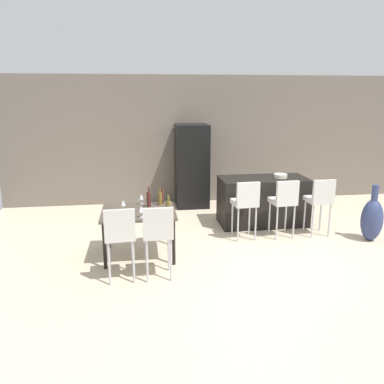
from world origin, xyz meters
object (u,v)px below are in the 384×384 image
bar_chair_right (320,198)px  wine_bottle_left (169,208)px  dining_chair_far (158,231)px  wine_bottle_far (149,199)px  kitchen_island (263,201)px  dining_chair_near (120,233)px  wine_bottle_end (162,197)px  dining_table (139,215)px  wine_bottle_inner (168,207)px  fruit_bowl (281,176)px  wine_glass_right (141,197)px  bar_chair_left (246,201)px  wine_glass_near (123,203)px  wine_bottle_middle (160,198)px  floor_vase (372,219)px  bar_chair_middle (284,199)px  wine_glass_corner (141,209)px  refrigerator (192,166)px

bar_chair_right → wine_bottle_left: (-2.75, -0.82, 0.16)m
dining_chair_far → wine_bottle_far: wine_bottle_far is taller
kitchen_island → dining_chair_near: dining_chair_near is taller
bar_chair_right → wine_bottle_end: (-2.80, -0.08, 0.15)m
dining_table → wine_bottle_inner: bearing=-27.3°
bar_chair_right → fruit_bowl: 0.93m
kitchen_island → wine_glass_right: kitchen_island is taller
bar_chair_left → wine_glass_right: (-1.78, -0.10, 0.17)m
wine_bottle_inner → wine_glass_near: bearing=158.6°
wine_bottle_inner → wine_bottle_middle: size_ratio=1.03×
dining_chair_far → wine_bottle_middle: bearing=85.1°
wine_bottle_left → wine_glass_right: (-0.39, 0.71, 0.00)m
fruit_bowl → dining_chair_far: bearing=-140.3°
dining_table → floor_vase: bearing=1.7°
dining_chair_near → bar_chair_middle: bearing=25.0°
wine_glass_right → fruit_bowl: bearing=17.9°
bar_chair_middle → wine_bottle_left: (-2.08, -0.82, 0.16)m
wine_bottle_end → bar_chair_middle: bearing=2.3°
bar_chair_left → dining_chair_far: same height
kitchen_island → bar_chair_middle: 0.82m
dining_table → fruit_bowl: size_ratio=4.47×
fruit_bowl → bar_chair_left: bearing=-139.6°
wine_bottle_middle → wine_glass_corner: (-0.31, -0.62, 0.01)m
kitchen_island → fruit_bowl: fruit_bowl is taller
bar_chair_middle → wine_glass_corner: bearing=-162.0°
wine_bottle_left → floor_vase: (3.55, 0.46, -0.48)m
kitchen_island → fruit_bowl: (0.33, -0.02, 0.50)m
dining_table → floor_vase: (3.99, 0.12, -0.28)m
kitchen_island → bar_chair_left: (-0.57, -0.78, 0.24)m
wine_bottle_left → wine_glass_corner: (-0.40, 0.01, 0.00)m
dining_chair_far → fruit_bowl: bearing=39.7°
wine_bottle_left → wine_glass_near: (-0.67, 0.38, 0.00)m
wine_bottle_end → dining_table: bearing=-135.0°
bar_chair_left → wine_bottle_left: (-1.39, -0.82, 0.16)m
bar_chair_middle → wine_bottle_end: size_ratio=3.88×
dining_table → dining_chair_near: bearing=-106.9°
wine_bottle_left → wine_glass_corner: wine_bottle_left is taller
wine_bottle_inner → wine_bottle_end: bearing=94.6°
bar_chair_left → wine_bottle_far: size_ratio=3.26×
kitchen_island → refrigerator: (-1.20, 1.45, 0.46)m
kitchen_island → wine_bottle_middle: (-2.05, -0.97, 0.39)m
wine_glass_corner → floor_vase: size_ratio=0.18×
dining_chair_near → wine_bottle_middle: dining_chair_near is taller
wine_glass_near → wine_glass_corner: bearing=-54.4°
bar_chair_right → dining_table: (-3.19, -0.47, -0.03)m
refrigerator → dining_chair_far: bearing=-105.1°
bar_chair_right → floor_vase: size_ratio=1.06×
wine_bottle_left → kitchen_island: bearing=39.1°
bar_chair_right → dining_chair_far: (-2.94, -1.29, 0.00)m
dining_chair_near → wine_bottle_left: size_ratio=3.32×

